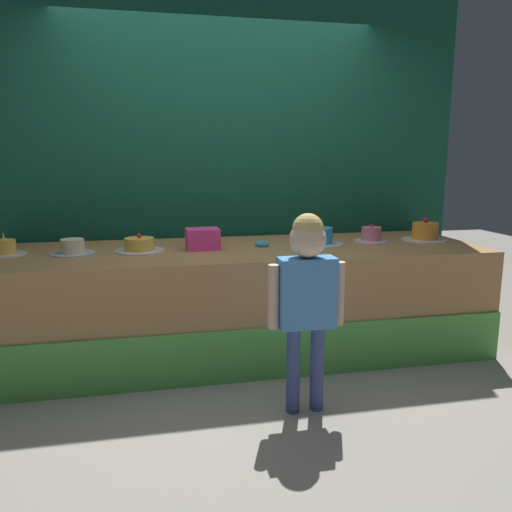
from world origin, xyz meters
The scene contains 12 objects.
ground_plane centered at (0.00, 0.00, 0.00)m, with size 12.00×12.00×0.00m, color gray.
stage_platform centered at (0.00, 0.54, 0.39)m, with size 3.62×1.12×0.78m.
curtain_backdrop centered at (0.00, 1.20, 1.50)m, with size 4.10×0.08×3.00m, color #144C38.
child_figure centered at (0.24, -0.44, 0.73)m, with size 0.44×0.20×1.13m.
pink_box centered at (-0.22, 0.55, 0.85)m, with size 0.23×0.19×0.15m, color #F940A2.
donut centered at (0.22, 0.57, 0.80)m, with size 0.11×0.11×0.03m, color #3399D8.
cake_far_left centered at (-1.54, 0.59, 0.82)m, with size 0.27×0.27×0.16m.
cake_left centered at (-1.10, 0.53, 0.82)m, with size 0.29×0.29×0.10m.
cake_center_left centered at (-0.66, 0.54, 0.82)m, with size 0.34×0.34×0.13m.
cake_center_right centered at (0.66, 0.56, 0.83)m, with size 0.35×0.35×0.17m.
cake_right centered at (1.10, 0.61, 0.83)m, with size 0.26×0.26×0.14m.
cake_far_right centered at (1.54, 0.58, 0.84)m, with size 0.35×0.35×0.18m.
Camera 1 is at (-0.57, -2.97, 1.41)m, focal length 35.08 mm.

